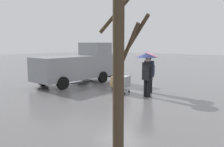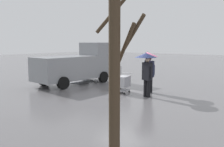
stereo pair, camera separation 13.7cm
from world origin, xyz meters
The scene contains 8 objects.
ground_plane centered at (0.00, 0.00, 0.00)m, with size 90.00×90.00×0.00m, color slate.
slush_patch_near_cluster centered at (4.83, -1.17, 0.00)m, with size 2.41×2.41×0.01m, color silver.
cargo_van_parked_right centered at (4.13, -0.65, 1.18)m, with size 2.43×5.45×2.60m.
shopping_cart_vendor centered at (0.06, 0.00, 0.57)m, with size 0.69×0.90×1.02m.
hand_dolly_boxes centered at (0.77, -0.27, 0.46)m, with size 0.72×0.83×1.32m.
pedestrian_pink_side centered at (-0.89, -0.87, 1.58)m, with size 1.04×1.04×2.15m.
pedestrian_black_side centered at (-1.31, 0.02, 1.58)m, with size 1.04×1.04×2.15m.
bare_tree_near centered at (-4.07, 6.03, 1.89)m, with size 1.18×0.73×3.77m.
Camera 2 is at (-7.08, 9.93, 2.57)m, focal length 38.53 mm.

